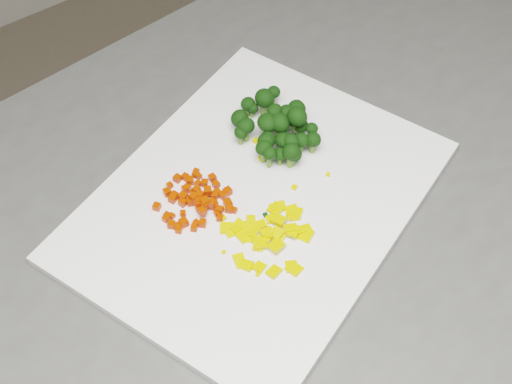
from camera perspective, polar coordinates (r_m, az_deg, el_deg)
counter_block at (r=1.25m, az=2.12°, el=-12.49°), size 1.09×0.81×0.90m
cutting_board at (r=0.84m, az=0.00°, el=-0.66°), size 0.51×0.45×0.01m
carrot_pile at (r=0.82m, az=-4.81°, el=-0.43°), size 0.09×0.09×0.03m
pepper_pile at (r=0.80m, az=1.49°, el=-3.13°), size 0.11×0.11×0.01m
broccoli_pile at (r=0.88m, az=1.79°, el=5.79°), size 0.11×0.11×0.05m
carrot_cube_0 at (r=0.81m, az=-4.89°, el=-2.62°), size 0.01×0.01×0.01m
carrot_cube_1 at (r=0.83m, az=-2.59°, el=-0.19°), size 0.01×0.01×0.01m
carrot_cube_2 at (r=0.82m, az=-6.74°, el=-1.92°), size 0.01×0.01×0.01m
carrot_cube_3 at (r=0.85m, az=-4.13°, el=0.72°), size 0.01×0.01×0.01m
carrot_cube_4 at (r=0.81m, az=-4.31°, el=-1.57°), size 0.01×0.01×0.01m
carrot_cube_5 at (r=0.81m, az=-4.98°, el=-2.89°), size 0.01×0.01×0.01m
carrot_cube_6 at (r=0.82m, az=-4.07°, el=-0.96°), size 0.01×0.01×0.01m
carrot_cube_7 at (r=0.82m, az=-4.09°, el=-1.03°), size 0.01×0.01×0.01m
carrot_cube_8 at (r=0.84m, az=-2.29°, el=0.05°), size 0.01×0.01×0.01m
carrot_cube_9 at (r=0.84m, az=-3.10°, el=-0.06°), size 0.01×0.01×0.01m
carrot_cube_10 at (r=0.82m, az=-5.00°, el=-0.38°), size 0.01×0.01×0.01m
carrot_cube_11 at (r=0.82m, az=-5.86°, el=-1.72°), size 0.01×0.01×0.01m
carrot_cube_12 at (r=0.83m, az=-4.81°, el=-0.28°), size 0.01×0.01×0.01m
carrot_cube_13 at (r=0.81m, az=-5.81°, el=-2.45°), size 0.01×0.01×0.01m
carrot_cube_14 at (r=0.82m, az=-2.18°, el=-1.34°), size 0.01×0.01×0.01m
carrot_cube_15 at (r=0.82m, az=-3.65°, el=-0.87°), size 0.01×0.01×0.01m
carrot_cube_16 at (r=0.81m, az=-6.20°, el=-3.03°), size 0.01×0.01×0.01m
carrot_cube_17 at (r=0.86m, az=-4.87°, el=1.39°), size 0.01×0.01×0.01m
carrot_cube_18 at (r=0.85m, az=-5.68°, el=1.21°), size 0.01×0.01×0.01m
carrot_cube_19 at (r=0.85m, az=-6.31°, el=1.09°), size 0.01×0.01×0.01m
carrot_cube_20 at (r=0.82m, az=-4.09°, el=-0.79°), size 0.01×0.01×0.01m
carrot_cube_21 at (r=0.83m, az=-3.88°, el=0.08°), size 0.01×0.01×0.01m
carrot_cube_22 at (r=0.82m, az=-7.13°, el=-1.87°), size 0.01×0.01×0.01m
carrot_cube_23 at (r=0.84m, az=-5.68°, el=0.25°), size 0.01×0.01×0.01m
carrot_cube_24 at (r=0.82m, az=-7.21°, el=-2.13°), size 0.01×0.01×0.01m
carrot_cube_25 at (r=0.84m, az=-3.22°, el=0.60°), size 0.01×0.01×0.01m
carrot_cube_26 at (r=0.83m, az=-6.70°, el=-0.57°), size 0.01×0.01×0.01m
carrot_cube_27 at (r=0.82m, az=-4.52°, el=-0.24°), size 0.01×0.01×0.01m
carrot_cube_28 at (r=0.85m, az=-6.92°, el=0.53°), size 0.01×0.01×0.01m
carrot_cube_29 at (r=0.83m, az=-3.38°, el=-0.28°), size 0.01×0.01×0.01m
carrot_cube_30 at (r=0.83m, az=-7.94°, el=-1.17°), size 0.01×0.01×0.01m
carrot_cube_31 at (r=0.82m, az=-3.39°, el=-1.13°), size 0.01×0.01×0.01m
carrot_cube_32 at (r=0.82m, az=-4.57°, el=-0.67°), size 0.01×0.01×0.01m
carrot_cube_33 at (r=0.85m, az=-3.52°, el=1.15°), size 0.01×0.01×0.01m
carrot_cube_34 at (r=0.83m, az=-4.23°, el=-0.52°), size 0.01×0.01×0.01m
carrot_cube_35 at (r=0.84m, az=-6.54°, el=-0.27°), size 0.01×0.01×0.01m
carrot_cube_36 at (r=0.81m, az=-6.78°, el=-2.61°), size 0.01×0.01×0.01m
carrot_cube_37 at (r=0.84m, az=-5.51°, el=0.29°), size 0.01×0.01×0.01m
carrot_cube_38 at (r=0.84m, az=-7.15°, el=0.08°), size 0.01×0.01×0.01m
carrot_cube_39 at (r=0.85m, az=-5.31°, el=0.91°), size 0.01×0.01×0.01m
carrot_cube_40 at (r=0.82m, az=-3.16°, el=-1.70°), size 0.01×0.01×0.01m
carrot_cube_41 at (r=0.83m, az=-4.80°, el=0.16°), size 0.01×0.01×0.01m
carrot_cube_42 at (r=0.83m, az=-3.28°, el=-0.85°), size 0.01×0.01×0.01m
carrot_cube_43 at (r=0.82m, az=-4.64°, el=-0.71°), size 0.01×0.01×0.01m
carrot_cube_44 at (r=0.82m, az=-1.75°, el=-1.47°), size 0.01×0.01×0.01m
carrot_cube_45 at (r=0.82m, az=-4.60°, el=-0.91°), size 0.01×0.01×0.01m
carrot_cube_46 at (r=0.83m, az=-5.88°, el=-0.85°), size 0.01×0.01×0.01m
carrot_cube_47 at (r=0.83m, az=-4.42°, el=-0.85°), size 0.01×0.01×0.01m
carrot_cube_48 at (r=0.81m, az=-6.31°, el=-2.77°), size 0.01×0.01×0.01m
carrot_cube_49 at (r=0.81m, az=-4.30°, el=-2.51°), size 0.01×0.01×0.01m
carrot_cube_50 at (r=0.82m, az=-2.94°, el=-1.45°), size 0.01×0.01×0.01m
carrot_cube_51 at (r=0.84m, az=-7.11°, el=-0.01°), size 0.01×0.01×0.01m
carrot_cube_52 at (r=0.84m, az=-3.88°, el=0.12°), size 0.01×0.01×0.01m
carrot_cube_53 at (r=0.84m, az=-5.09°, el=-0.04°), size 0.01×0.01×0.01m
carrot_cube_54 at (r=0.86m, az=-4.81°, el=1.64°), size 0.01×0.01×0.01m
carrot_cube_55 at (r=0.85m, az=-4.65°, el=0.67°), size 0.01×0.01×0.01m
carrot_cube_56 at (r=0.83m, az=-2.64°, el=-0.29°), size 0.01×0.01×0.01m
carrot_cube_57 at (r=0.85m, az=-4.61°, el=1.27°), size 0.01×0.01×0.01m
carrot_cube_58 at (r=0.81m, az=-4.81°, el=-2.43°), size 0.01×0.01×0.01m
carrot_cube_59 at (r=0.83m, az=-5.23°, el=-0.74°), size 0.01×0.01×0.01m
carrot_cube_60 at (r=0.83m, az=-5.85°, el=-0.38°), size 0.01×0.01×0.01m
carrot_cube_61 at (r=0.82m, az=-4.60°, el=-1.27°), size 0.01×0.01×0.01m
carrot_cube_62 at (r=0.81m, az=-2.90°, el=-2.07°), size 0.01×0.01×0.01m
carrot_cube_63 at (r=0.82m, az=-4.38°, el=-0.72°), size 0.01×0.01×0.01m
carrot_cube_64 at (r=0.82m, az=-2.28°, el=-0.91°), size 0.01×0.01×0.01m
pepper_chunk_0 at (r=0.80m, az=-0.16°, el=-3.80°), size 0.02×0.02×0.00m
pepper_chunk_1 at (r=0.80m, az=-1.84°, el=-3.24°), size 0.02×0.01×0.00m
pepper_chunk_2 at (r=0.78m, az=0.28°, el=-6.02°), size 0.02×0.02×0.01m
pepper_chunk_3 at (r=0.81m, az=1.85°, el=-2.25°), size 0.02×0.02×0.01m
pepper_chunk_4 at (r=0.79m, az=0.31°, el=-4.10°), size 0.02×0.02×0.01m
pepper_chunk_5 at (r=0.82m, az=2.93°, el=-1.59°), size 0.02×0.02×0.01m
pepper_chunk_6 at (r=0.81m, az=3.85°, el=-3.01°), size 0.02×0.01×0.01m
pepper_chunk_7 at (r=0.80m, az=1.93°, el=-3.45°), size 0.02×0.02×0.01m
pepper_chunk_8 at (r=0.81m, az=1.31°, el=-2.13°), size 0.02×0.02×0.00m
pepper_chunk_9 at (r=0.81m, az=-0.70°, el=-3.03°), size 0.02×0.01×0.00m
pepper_chunk_10 at (r=0.81m, az=0.37°, el=-2.62°), size 0.02×0.02×0.00m
pepper_chunk_11 at (r=0.80m, az=1.01°, el=-3.39°), size 0.02×0.02×0.01m
pepper_chunk_12 at (r=0.83m, az=2.03°, el=-1.08°), size 0.01×0.01×0.00m
pepper_chunk_13 at (r=0.80m, az=-0.36°, el=-3.25°), size 0.02×0.02×0.01m
pepper_chunk_14 at (r=0.78m, az=2.85°, el=-5.96°), size 0.02×0.02×0.00m
pepper_chunk_15 at (r=0.81m, az=-1.44°, el=-2.93°), size 0.02×0.01×0.01m
pepper_chunk_16 at (r=0.80m, az=0.40°, el=-3.87°), size 0.02×0.02×0.00m
pepper_chunk_17 at (r=0.79m, az=0.16°, el=-4.35°), size 0.02×0.02×0.01m
pepper_chunk_18 at (r=0.78m, az=3.08°, el=-6.14°), size 0.02×0.02×0.01m
pepper_chunk_19 at (r=0.82m, az=3.12°, el=-1.65°), size 0.02×0.02×0.01m
pepper_chunk_20 at (r=0.82m, az=3.00°, el=-1.89°), size 0.02×0.02×0.00m
pepper_chunk_21 at (r=0.81m, az=-2.30°, el=-2.91°), size 0.02×0.02×0.01m
pepper_chunk_22 at (r=0.82m, az=1.62°, el=-1.36°), size 0.02×0.02×0.01m
pepper_chunk_23 at (r=0.80m, az=1.62°, el=-3.29°), size 0.02×0.02×0.01m
pepper_chunk_24 at (r=0.82m, az=1.51°, el=-1.25°), size 0.01×0.01×0.01m
pepper_chunk_25 at (r=0.78m, az=1.44°, el=-6.38°), size 0.02×0.02×0.01m
pepper_chunk_26 at (r=0.80m, az=3.06°, el=-3.13°), size 0.02×0.02×0.00m
pepper_chunk_27 at (r=0.78m, az=-1.30°, el=-5.53°), size 0.02×0.02×0.01m
pepper_chunk_28 at (r=0.81m, az=-1.16°, el=-2.85°), size 0.02×0.02×0.00m
pepper_chunk_29 at (r=0.78m, az=-0.83°, el=-5.86°), size 0.02×0.02×0.01m
pepper_chunk_30 at (r=0.81m, az=-0.40°, el=-2.42°), size 0.02×0.02×0.01m
pepper_chunk_31 at (r=0.80m, az=2.76°, el=-2.91°), size 0.02×0.02×0.01m
pepper_chunk_32 at (r=0.80m, az=1.10°, el=-3.31°), size 0.02×0.02×0.01m
pepper_chunk_33 at (r=0.80m, az=-1.09°, el=-3.55°), size 0.01×0.02×0.00m
pepper_chunk_34 at (r=0.80m, az=4.00°, el=-3.47°), size 0.02×0.02×0.01m
pepper_chunk_35 at (r=0.79m, az=1.63°, el=-4.31°), size 0.02×0.02×0.01m
broccoli_floret_0 at (r=0.93m, az=1.38°, el=7.66°), size 0.02×0.02×0.03m
broccoli_floret_1 at (r=0.89m, az=1.53°, el=6.27°), size 0.02×0.02×0.03m
broccoli_floret_2 at (r=0.87m, az=2.75°, el=3.71°), size 0.03×0.03×0.03m
broccoli_floret_3 at (r=0.91m, az=-0.33°, el=6.52°), size 0.02×0.02×0.02m
broccoli_floret_4 at (r=0.88m, az=-1.24°, el=4.47°), size 0.02×0.02×0.03m
broccoli_floret_5 at (r=0.86m, az=0.59°, el=3.23°), size 0.03×0.03×0.03m
broccoli_floret_6 at (r=0.90m, az=3.17°, el=5.62°), size 0.03×0.03×0.03m
broccoli_floret_7 at (r=0.88m, az=4.42°, el=4.73°), size 0.02×0.02×0.03m
broccoli_floret_8 at (r=0.88m, az=-0.82°, el=4.95°), size 0.03×0.03×0.03m
broccoli_floret_9 at (r=0.89m, az=1.41°, el=6.05°), size 0.02×0.02×0.03m
broccoli_floret_10 at (r=0.87m, az=3.23°, el=5.71°), size 0.03×0.03×0.03m
broccoli_floret_11 at (r=0.87m, az=0.90°, el=3.94°), size 0.03×0.03×0.03m
broccoli_floret_12 at (r=0.87m, az=0.76°, el=3.76°), size 0.03×0.03×0.03m
broccoli_floret_13 at (r=0.91m, az=-0.67°, el=6.78°), size 0.03×0.03×0.03m
broccoli_floret_14 at (r=0.90m, az=3.21°, el=6.33°), size 0.03×0.03×0.03m
broccoli_floret_15 at (r=0.91m, az=0.63°, el=7.11°), size 0.03×0.03×0.04m
broccoli_floret_16 at (r=0.86m, az=2.96°, el=2.82°), size 0.03×0.03×0.03m
broccoli_floret_17 at (r=0.87m, az=3.61°, el=3.88°), size 0.02×0.02×0.03m
broccoli_floret_18 at (r=0.90m, az=3.06°, el=5.67°), size 0.02×0.02×0.03m
broccoli_floret_19 at (r=0.89m, az=-1.34°, el=5.62°), size 0.03×0.03×0.03m
broccoli_floret_20 at (r=0.87m, az=1.85°, el=5.34°), size 0.03×0.03×0.03m
broccoli_floret_21 at (r=0.87m, az=4.54°, el=3.88°), size 0.03×0.03×0.03m
broccoli_floret_22 at (r=0.86m, az=1.93°, el=2.80°), size 0.02×0.02×0.02m
broccoli_floret_23 at (r=0.89m, az=2.46°, el=6.12°), size 0.03×0.03×0.03m
broccoli_floret_24 at (r=0.85m, az=2.77°, el=2.84°), size 0.03×0.03×0.03m
broccoli_floret_25 at (r=0.87m, az=2.19°, el=3.88°), size 0.03×0.03×0.03m
broccoli_floret_26 at (r=0.87m, az=0.85°, el=5.37°), size 0.03×0.03×0.03m
broccoli_floret_27 at (r=0.85m, az=1.05°, el=2.72°), size 0.02×0.02×0.03m
broccoli_floret_28 at (r=0.89m, az=3.55°, el=5.01°), size 0.03×0.03×0.03m
stray_bit_0 at (r=0.81m, az=-1.40°, el=-2.30°), size 0.01×0.01×0.00m
stray_bit_1 at (r=0.86m, az=5.77°, el=1.40°), size 0.01×0.01×0.00m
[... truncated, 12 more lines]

